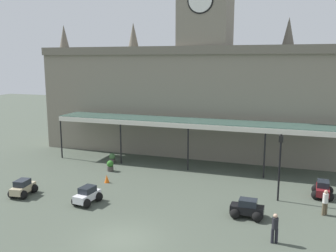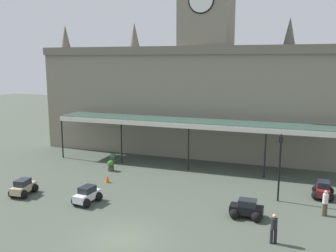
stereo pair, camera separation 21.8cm
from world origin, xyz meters
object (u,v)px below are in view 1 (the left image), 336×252
Objects in this scene: car_black_sedan at (247,210)px; planter_near_kerb at (110,166)px; car_white_sedan at (87,196)px; pedestrian_near_entrance at (275,227)px; car_beige_sedan at (23,189)px; victorian_lamppost at (280,160)px; traffic_cone at (107,179)px; planter_by_canopy at (112,158)px; car_maroon_sedan at (323,190)px; pedestrian_beside_cars at (325,201)px.

planter_near_kerb is (-12.70, 5.99, -0.01)m from car_black_sedan.
pedestrian_near_entrance is (12.48, -1.63, 0.41)m from car_white_sedan.
car_beige_sedan is 0.45× the size of victorian_lamppost.
car_black_sedan reaches higher than planter_near_kerb.
car_beige_sedan is 8.06m from planter_near_kerb.
traffic_cone is 5.70m from planter_by_canopy.
pedestrian_near_entrance reaches higher than planter_near_kerb.
traffic_cone is (-0.79, 4.30, -0.18)m from car_white_sedan.
planter_near_kerb is at bearing 177.63° from car_maroon_sedan.
car_white_sedan is at bearing -74.49° from planter_near_kerb.
pedestrian_near_entrance reaches higher than traffic_cone.
planter_by_canopy is (-18.35, 6.40, -0.42)m from pedestrian_beside_cars.
car_maroon_sedan is at bearing 48.01° from car_black_sedan.
car_white_sedan is 0.45× the size of victorian_lamppost.
victorian_lamppost reaches higher than car_white_sedan.
car_maroon_sedan reaches higher than planter_by_canopy.
car_maroon_sedan is 18.71m from planter_by_canopy.
planter_near_kerb is at bearing 105.51° from car_white_sedan.
victorian_lamppost is at bearing 20.75° from car_white_sedan.
victorian_lamppost is 13.49m from traffic_cone.
pedestrian_beside_cars is at bearing -28.18° from victorian_lamppost.
pedestrian_beside_cars is at bearing 9.16° from car_beige_sedan.
car_black_sedan is (15.93, 1.39, 0.00)m from car_beige_sedan.
planter_near_kerb is at bearing 148.61° from pedestrian_near_entrance.
planter_by_canopy is (-13.71, 8.33, -0.01)m from car_black_sedan.
car_white_sedan reaches higher than traffic_cone.
pedestrian_near_entrance reaches higher than car_maroon_sedan.
car_white_sedan reaches higher than planter_near_kerb.
pedestrian_near_entrance is (1.79, -2.84, 0.41)m from car_black_sedan.
car_maroon_sedan is 8.65m from pedestrian_near_entrance.
pedestrian_near_entrance is (-2.86, -4.77, 0.00)m from pedestrian_beside_cars.
victorian_lamppost reaches higher than pedestrian_near_entrance.
victorian_lamppost reaches higher than planter_by_canopy.
pedestrian_beside_cars is 1.00× the size of pedestrian_near_entrance.
car_maroon_sedan is 1.26× the size of pedestrian_near_entrance.
planter_near_kerb is (1.02, -2.34, 0.00)m from planter_by_canopy.
pedestrian_near_entrance is 19.11m from planter_by_canopy.
planter_near_kerb is at bearing 66.34° from car_beige_sedan.
pedestrian_beside_cars reaches higher than planter_near_kerb.
car_maroon_sedan is 3.37m from pedestrian_beside_cars.
victorian_lamppost is 5.00× the size of planter_by_canopy.
car_beige_sedan is 2.23× the size of planter_by_canopy.
car_white_sedan is 4.38m from traffic_cone.
planter_near_kerb is (3.24, 7.38, -0.01)m from car_beige_sedan.
car_white_sedan is 13.52m from victorian_lamppost.
car_beige_sedan is 17.78m from pedestrian_near_entrance.
pedestrian_beside_cars reaches higher than planter_by_canopy.
car_maroon_sedan is at bearing 17.86° from car_beige_sedan.
victorian_lamppost is at bearing 1.76° from traffic_cone.
pedestrian_near_entrance is at bearing -57.85° from car_black_sedan.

